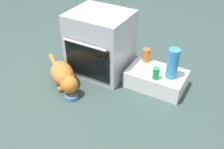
{
  "coord_description": "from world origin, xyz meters",
  "views": [
    {
      "loc": [
        1.28,
        -1.57,
        1.63
      ],
      "look_at": [
        0.32,
        0.14,
        0.25
      ],
      "focal_mm": 41.29,
      "sensor_mm": 36.0,
      "label": 1
    }
  ],
  "objects": [
    {
      "name": "water_bottle",
      "position": [
        0.78,
        0.47,
        0.33
      ],
      "size": [
        0.11,
        0.11,
        0.3
      ],
      "primitive_type": "cylinder",
      "color": "#388CD1",
      "rests_on": "pantry_cabinet"
    },
    {
      "name": "sauce_jar",
      "position": [
        0.45,
        0.62,
        0.25
      ],
      "size": [
        0.08,
        0.08,
        0.14
      ],
      "primitive_type": "cylinder",
      "color": "#D16023",
      "rests_on": "pantry_cabinet"
    },
    {
      "name": "oven",
      "position": [
        -0.01,
        0.47,
        0.34
      ],
      "size": [
        0.61,
        0.56,
        0.67
      ],
      "color": "#B7BABF",
      "rests_on": "ground"
    },
    {
      "name": "soda_can",
      "position": [
        0.66,
        0.37,
        0.24
      ],
      "size": [
        0.07,
        0.07,
        0.12
      ],
      "primitive_type": "cylinder",
      "color": "green",
      "rests_on": "pantry_cabinet"
    },
    {
      "name": "food_bowl",
      "position": [
        0.0,
        -0.1,
        0.03
      ],
      "size": [
        0.13,
        0.13,
        0.07
      ],
      "color": "#4C7AB7",
      "rests_on": "ground"
    },
    {
      "name": "cat",
      "position": [
        -0.18,
        0.03,
        0.13
      ],
      "size": [
        0.67,
        0.49,
        0.25
      ],
      "rotation": [
        0.0,
        0.0,
        -0.59
      ],
      "color": "#C6752D",
      "rests_on": "ground"
    },
    {
      "name": "pantry_cabinet",
      "position": [
        0.63,
        0.49,
        0.09
      ],
      "size": [
        0.57,
        0.37,
        0.18
      ],
      "primitive_type": "cube",
      "color": "white",
      "rests_on": "ground"
    },
    {
      "name": "ground",
      "position": [
        0.0,
        0.0,
        0.0
      ],
      "size": [
        8.0,
        8.0,
        0.0
      ],
      "primitive_type": "plane",
      "color": "#384C47"
    }
  ]
}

